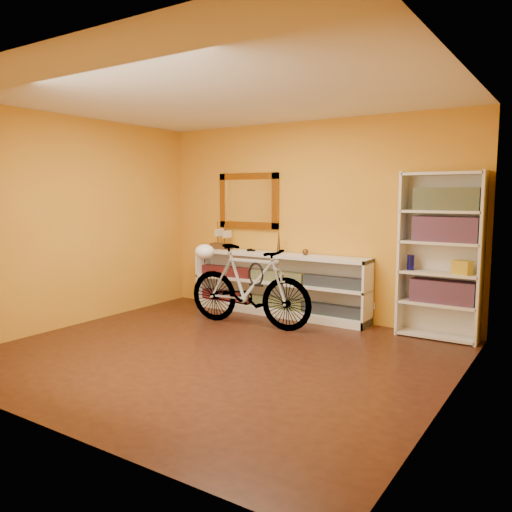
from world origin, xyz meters
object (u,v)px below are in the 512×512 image
Objects in this scene: bookcase at (440,256)px; bicycle at (249,286)px; console_unit at (277,284)px; helmet at (205,252)px.

bicycle is (-2.11, -0.73, -0.44)m from bookcase.
bicycle is at bearing -89.77° from console_unit.
bicycle is 0.77m from helmet.
bookcase is at bearing -74.68° from bicycle.
console_unit is 0.71m from bicycle.
bookcase is 7.30× the size of helmet.
bookcase is 2.88m from helmet.
console_unit is at bearing 48.62° from helmet.
bookcase reaches higher than bicycle.
bookcase is 2.28m from bicycle.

